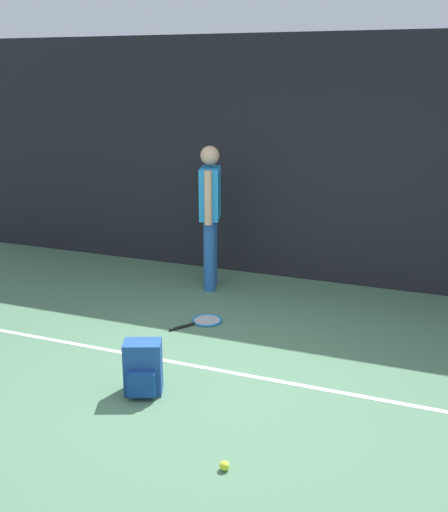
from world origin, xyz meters
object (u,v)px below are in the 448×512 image
(tennis_player, at_px, (210,209))
(tennis_racket, at_px, (204,321))
(tennis_ball_near_player, at_px, (224,466))
(backpack, at_px, (143,369))

(tennis_player, height_order, tennis_racket, tennis_player)
(tennis_racket, relative_size, tennis_ball_near_player, 9.23)
(tennis_player, bearing_deg, backpack, 173.74)
(tennis_player, relative_size, tennis_racket, 2.79)
(tennis_player, relative_size, backpack, 3.86)
(tennis_racket, bearing_deg, tennis_ball_near_player, -120.40)
(tennis_player, height_order, tennis_ball_near_player, tennis_player)
(tennis_racket, height_order, backpack, backpack)
(tennis_player, xyz_separation_m, tennis_racket, (0.37, -1.05, -0.95))
(tennis_racket, distance_m, tennis_ball_near_player, 2.52)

